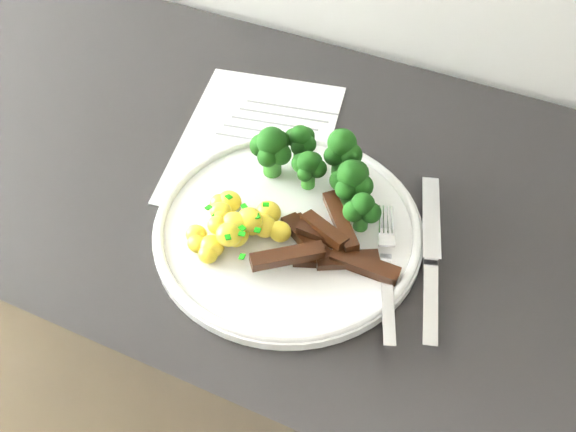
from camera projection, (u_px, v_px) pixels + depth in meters
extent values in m
cube|color=black|center=(312.00, 367.00, 1.16)|extent=(2.32, 0.58, 0.87)
cube|color=silver|center=(255.00, 141.00, 0.89)|extent=(0.24, 0.31, 0.00)
cube|color=slate|center=(292.00, 108.00, 0.93)|extent=(0.13, 0.03, 0.00)
cube|color=slate|center=(284.00, 116.00, 0.92)|extent=(0.12, 0.03, 0.00)
cube|color=slate|center=(275.00, 123.00, 0.91)|extent=(0.12, 0.03, 0.00)
cube|color=slate|center=(265.00, 132.00, 0.90)|extent=(0.11, 0.03, 0.00)
cube|color=slate|center=(256.00, 140.00, 0.89)|extent=(0.11, 0.02, 0.00)
cylinder|color=white|center=(288.00, 230.00, 0.78)|extent=(0.31, 0.31, 0.01)
torus|color=white|center=(288.00, 226.00, 0.78)|extent=(0.31, 0.31, 0.01)
cylinder|color=#205D17|center=(308.00, 178.00, 0.80)|extent=(0.02, 0.02, 0.02)
sphere|color=black|center=(317.00, 168.00, 0.79)|extent=(0.02, 0.02, 0.02)
sphere|color=black|center=(313.00, 162.00, 0.79)|extent=(0.02, 0.02, 0.02)
sphere|color=black|center=(301.00, 163.00, 0.79)|extent=(0.02, 0.02, 0.02)
sphere|color=black|center=(305.00, 174.00, 0.78)|extent=(0.02, 0.02, 0.02)
sphere|color=black|center=(309.00, 163.00, 0.78)|extent=(0.03, 0.03, 0.03)
cylinder|color=#205D17|center=(350.00, 195.00, 0.79)|extent=(0.02, 0.02, 0.03)
sphere|color=black|center=(361.00, 186.00, 0.77)|extent=(0.03, 0.03, 0.03)
sphere|color=black|center=(356.00, 173.00, 0.78)|extent=(0.03, 0.03, 0.03)
sphere|color=black|center=(340.00, 180.00, 0.78)|extent=(0.02, 0.02, 0.02)
sphere|color=black|center=(346.00, 189.00, 0.77)|extent=(0.03, 0.03, 0.03)
sphere|color=black|center=(352.00, 175.00, 0.77)|extent=(0.03, 0.03, 0.03)
cylinder|color=#205D17|center=(272.00, 163.00, 0.83)|extent=(0.02, 0.02, 0.03)
sphere|color=black|center=(281.00, 154.00, 0.80)|extent=(0.03, 0.03, 0.03)
sphere|color=black|center=(278.00, 142.00, 0.82)|extent=(0.03, 0.03, 0.03)
sphere|color=black|center=(261.00, 146.00, 0.81)|extent=(0.03, 0.03, 0.03)
sphere|color=black|center=(268.00, 157.00, 0.80)|extent=(0.02, 0.02, 0.02)
sphere|color=black|center=(272.00, 142.00, 0.80)|extent=(0.04, 0.04, 0.04)
cylinder|color=#205D17|center=(340.00, 164.00, 0.81)|extent=(0.02, 0.02, 0.03)
sphere|color=black|center=(350.00, 155.00, 0.79)|extent=(0.03, 0.03, 0.03)
sphere|color=black|center=(343.00, 142.00, 0.80)|extent=(0.03, 0.03, 0.03)
sphere|color=black|center=(334.00, 156.00, 0.79)|extent=(0.02, 0.02, 0.02)
sphere|color=black|center=(342.00, 143.00, 0.79)|extent=(0.03, 0.03, 0.03)
cylinder|color=#205D17|center=(300.00, 152.00, 0.83)|extent=(0.02, 0.02, 0.02)
sphere|color=black|center=(307.00, 144.00, 0.81)|extent=(0.02, 0.02, 0.02)
sphere|color=black|center=(305.00, 136.00, 0.82)|extent=(0.02, 0.02, 0.02)
sphere|color=black|center=(294.00, 137.00, 0.82)|extent=(0.02, 0.02, 0.02)
sphere|color=black|center=(298.00, 147.00, 0.81)|extent=(0.02, 0.02, 0.02)
sphere|color=black|center=(300.00, 136.00, 0.81)|extent=(0.03, 0.03, 0.03)
cylinder|color=#205D17|center=(361.00, 220.00, 0.77)|extent=(0.02, 0.02, 0.02)
sphere|color=black|center=(371.00, 213.00, 0.75)|extent=(0.02, 0.02, 0.02)
sphere|color=black|center=(361.00, 203.00, 0.76)|extent=(0.02, 0.02, 0.02)
sphere|color=black|center=(354.00, 211.00, 0.75)|extent=(0.02, 0.02, 0.02)
sphere|color=black|center=(363.00, 205.00, 0.75)|extent=(0.03, 0.03, 0.03)
ellipsoid|color=yellow|center=(252.00, 225.00, 0.77)|extent=(0.02, 0.02, 0.02)
ellipsoid|color=yellow|center=(243.00, 224.00, 0.77)|extent=(0.03, 0.02, 0.02)
ellipsoid|color=yellow|center=(234.00, 235.00, 0.76)|extent=(0.02, 0.02, 0.02)
ellipsoid|color=yellow|center=(228.00, 229.00, 0.76)|extent=(0.03, 0.02, 0.02)
ellipsoid|color=yellow|center=(237.00, 237.00, 0.76)|extent=(0.02, 0.02, 0.02)
ellipsoid|color=yellow|center=(234.00, 237.00, 0.76)|extent=(0.02, 0.02, 0.02)
ellipsoid|color=yellow|center=(208.00, 254.00, 0.74)|extent=(0.02, 0.02, 0.02)
ellipsoid|color=yellow|center=(236.00, 235.00, 0.76)|extent=(0.03, 0.03, 0.03)
ellipsoid|color=yellow|center=(196.00, 235.00, 0.76)|extent=(0.03, 0.02, 0.02)
ellipsoid|color=yellow|center=(264.00, 226.00, 0.76)|extent=(0.03, 0.03, 0.03)
ellipsoid|color=yellow|center=(198.00, 244.00, 0.75)|extent=(0.02, 0.02, 0.02)
ellipsoid|color=yellow|center=(268.00, 213.00, 0.78)|extent=(0.03, 0.03, 0.03)
ellipsoid|color=yellow|center=(229.00, 234.00, 0.74)|extent=(0.03, 0.03, 0.02)
ellipsoid|color=yellow|center=(250.00, 219.00, 0.75)|extent=(0.03, 0.03, 0.03)
ellipsoid|color=yellow|center=(222.00, 219.00, 0.75)|extent=(0.02, 0.02, 0.02)
ellipsoid|color=yellow|center=(218.00, 225.00, 0.75)|extent=(0.02, 0.02, 0.02)
ellipsoid|color=yellow|center=(220.00, 203.00, 0.79)|extent=(0.02, 0.02, 0.02)
ellipsoid|color=yellow|center=(221.00, 212.00, 0.76)|extent=(0.03, 0.02, 0.02)
ellipsoid|color=yellow|center=(229.00, 201.00, 0.79)|extent=(0.03, 0.03, 0.02)
ellipsoid|color=yellow|center=(280.00, 232.00, 0.76)|extent=(0.03, 0.02, 0.02)
ellipsoid|color=yellow|center=(212.00, 246.00, 0.75)|extent=(0.03, 0.03, 0.02)
ellipsoid|color=yellow|center=(267.00, 215.00, 0.78)|extent=(0.03, 0.02, 0.02)
ellipsoid|color=yellow|center=(235.00, 223.00, 0.75)|extent=(0.03, 0.03, 0.02)
cube|color=#086605|center=(230.00, 224.00, 0.75)|extent=(0.01, 0.01, 0.00)
cube|color=#086605|center=(242.00, 228.00, 0.73)|extent=(0.01, 0.01, 0.00)
cube|color=#086605|center=(228.00, 237.00, 0.72)|extent=(0.01, 0.01, 0.00)
cube|color=#086605|center=(266.00, 205.00, 0.75)|extent=(0.01, 0.01, 0.00)
cube|color=#086605|center=(250.00, 213.00, 0.75)|extent=(0.01, 0.01, 0.00)
cube|color=#086605|center=(242.00, 257.00, 0.72)|extent=(0.01, 0.01, 0.00)
cube|color=#086605|center=(229.00, 197.00, 0.76)|extent=(0.01, 0.01, 0.00)
cube|color=#086605|center=(242.00, 234.00, 0.72)|extent=(0.01, 0.01, 0.00)
cube|color=#086605|center=(216.00, 215.00, 0.75)|extent=(0.01, 0.01, 0.00)
cube|color=#086605|center=(257.00, 230.00, 0.73)|extent=(0.01, 0.01, 0.00)
cube|color=#086605|center=(257.00, 216.00, 0.74)|extent=(0.01, 0.01, 0.00)
cube|color=#086605|center=(209.00, 207.00, 0.75)|extent=(0.01, 0.01, 0.00)
cube|color=#086605|center=(237.00, 225.00, 0.74)|extent=(0.01, 0.01, 0.00)
cube|color=#086605|center=(244.00, 206.00, 0.76)|extent=(0.01, 0.01, 0.00)
cube|color=black|center=(306.00, 235.00, 0.76)|extent=(0.06, 0.05, 0.01)
cube|color=black|center=(365.00, 265.00, 0.73)|extent=(0.08, 0.02, 0.02)
cube|color=black|center=(348.00, 260.00, 0.74)|extent=(0.07, 0.05, 0.01)
cube|color=black|center=(306.00, 238.00, 0.76)|extent=(0.07, 0.06, 0.01)
cube|color=black|center=(327.00, 259.00, 0.74)|extent=(0.08, 0.04, 0.01)
cube|color=black|center=(287.00, 256.00, 0.73)|extent=(0.07, 0.06, 0.02)
cube|color=black|center=(324.00, 235.00, 0.75)|extent=(0.06, 0.02, 0.02)
cube|color=black|center=(340.00, 221.00, 0.76)|extent=(0.07, 0.08, 0.01)
cube|color=black|center=(324.00, 230.00, 0.75)|extent=(0.06, 0.04, 0.02)
cube|color=silver|center=(388.00, 298.00, 0.71)|extent=(0.06, 0.12, 0.02)
cube|color=silver|center=(386.00, 238.00, 0.76)|extent=(0.03, 0.03, 0.01)
cylinder|color=silver|center=(392.00, 220.00, 0.77)|extent=(0.02, 0.04, 0.00)
cylinder|color=silver|center=(388.00, 220.00, 0.77)|extent=(0.02, 0.04, 0.00)
cylinder|color=silver|center=(384.00, 220.00, 0.77)|extent=(0.02, 0.04, 0.00)
cylinder|color=silver|center=(380.00, 219.00, 0.77)|extent=(0.02, 0.04, 0.00)
cube|color=silver|center=(431.00, 216.00, 0.78)|extent=(0.06, 0.13, 0.01)
cube|color=silver|center=(430.00, 301.00, 0.72)|extent=(0.05, 0.11, 0.02)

